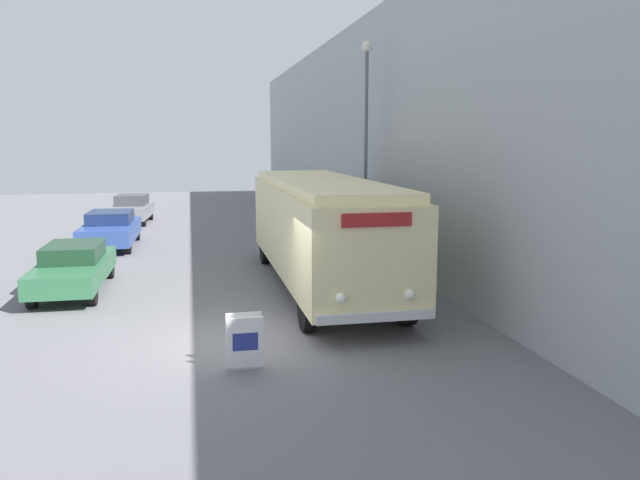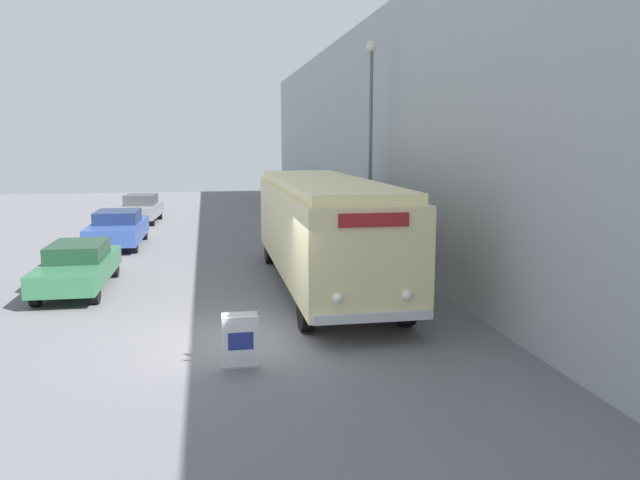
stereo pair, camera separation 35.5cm
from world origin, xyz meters
TOP-DOWN VIEW (x-y plane):
  - ground_plane at (0.00, 0.00)m, footprint 80.00×80.00m
  - building_wall_right at (5.81, 10.00)m, footprint 0.30×60.00m
  - vintage_bus at (2.58, 4.46)m, footprint 2.66×10.93m
  - sign_board at (-0.16, -1.56)m, footprint 0.68×0.39m
  - streetlamp at (4.86, 7.92)m, footprint 0.36×0.36m
  - parked_car_near at (-4.37, 5.46)m, footprint 1.79×4.74m
  - parked_car_mid at (-4.26, 12.99)m, footprint 2.03×4.74m
  - parked_car_far at (-4.07, 20.42)m, footprint 2.07×4.16m

SIDE VIEW (x-z plane):
  - ground_plane at x=0.00m, z-range 0.00..0.00m
  - sign_board at x=-0.16m, z-range -0.02..1.02m
  - parked_car_near at x=-4.37m, z-range 0.03..1.39m
  - parked_car_mid at x=-4.26m, z-range 0.02..1.46m
  - parked_car_far at x=-4.07m, z-range 0.01..1.48m
  - vintage_bus at x=2.58m, z-range 0.24..3.40m
  - building_wall_right at x=5.81m, z-range 0.00..8.99m
  - streetlamp at x=4.86m, z-range 1.01..8.53m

